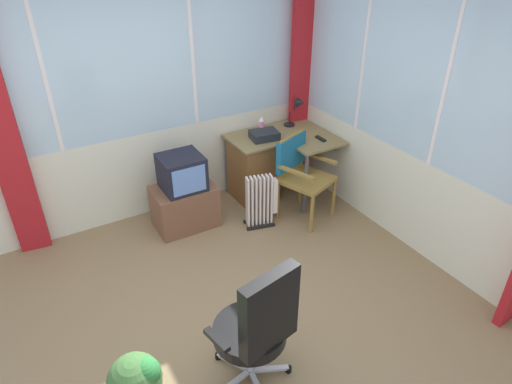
% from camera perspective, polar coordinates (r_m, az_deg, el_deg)
% --- Properties ---
extents(ground, '(5.19, 4.92, 0.06)m').
position_cam_1_polar(ground, '(3.79, -3.92, -17.29)').
color(ground, olive).
extents(north_window_panel, '(4.19, 0.07, 2.77)m').
position_cam_1_polar(north_window_panel, '(4.63, -16.13, 12.02)').
color(north_window_panel, silver).
rests_on(north_window_panel, ground).
extents(east_window_panel, '(0.07, 3.92, 2.77)m').
position_cam_1_polar(east_window_panel, '(4.17, 22.57, 8.83)').
color(east_window_panel, silver).
rests_on(east_window_panel, ground).
extents(curtain_corner, '(0.28, 0.08, 2.67)m').
position_cam_1_polar(curtain_corner, '(5.36, 5.83, 15.04)').
color(curtain_corner, '#B21C22').
rests_on(curtain_corner, ground).
extents(desk, '(1.11, 0.92, 0.75)m').
position_cam_1_polar(desk, '(5.15, -0.07, 3.29)').
color(desk, olive).
rests_on(desk, ground).
extents(desk_lamp, '(0.24, 0.20, 0.35)m').
position_cam_1_polar(desk_lamp, '(5.28, 5.37, 10.68)').
color(desk_lamp, black).
rests_on(desk_lamp, desk).
extents(tv_remote, '(0.05, 0.15, 0.02)m').
position_cam_1_polar(tv_remote, '(5.02, 8.25, 6.76)').
color(tv_remote, black).
rests_on(tv_remote, desk).
extents(spray_bottle, '(0.06, 0.06, 0.22)m').
position_cam_1_polar(spray_bottle, '(5.07, 0.70, 8.48)').
color(spray_bottle, pink).
rests_on(spray_bottle, desk).
extents(paper_tray, '(0.33, 0.28, 0.09)m').
position_cam_1_polar(paper_tray, '(4.98, 1.07, 7.29)').
color(paper_tray, '#202529').
rests_on(paper_tray, desk).
extents(wooden_armchair, '(0.62, 0.62, 0.91)m').
position_cam_1_polar(wooden_armchair, '(4.78, 5.39, 3.31)').
color(wooden_armchair, olive).
rests_on(wooden_armchair, ground).
extents(office_chair, '(0.62, 0.57, 1.06)m').
position_cam_1_polar(office_chair, '(3.00, 0.28, -16.64)').
color(office_chair, '#B7B7BF').
rests_on(office_chair, ground).
extents(tv_on_stand, '(0.65, 0.45, 0.82)m').
position_cam_1_polar(tv_on_stand, '(4.72, -9.19, -0.48)').
color(tv_on_stand, brown).
rests_on(tv_on_stand, ground).
extents(space_heater, '(0.37, 0.24, 0.59)m').
position_cam_1_polar(space_heater, '(4.69, 0.75, -1.12)').
color(space_heater, silver).
rests_on(space_heater, ground).
extents(potted_plant, '(0.36, 0.36, 0.44)m').
position_cam_1_polar(potted_plant, '(3.23, -15.03, -22.28)').
color(potted_plant, '#2E4B54').
rests_on(potted_plant, ground).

